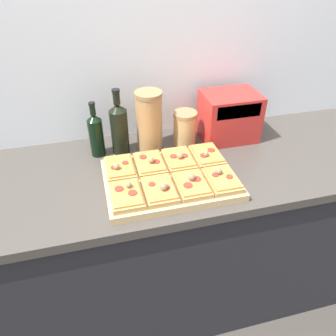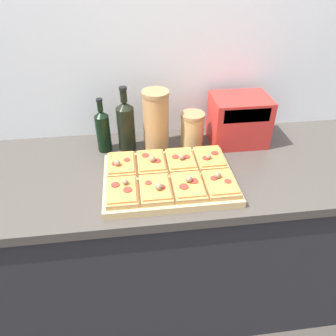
{
  "view_description": "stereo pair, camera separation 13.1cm",
  "coord_description": "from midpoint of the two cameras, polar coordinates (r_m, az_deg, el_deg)",
  "views": [
    {
      "loc": [
        -0.29,
        -0.79,
        1.7
      ],
      "look_at": [
        -0.02,
        0.24,
        0.94
      ],
      "focal_mm": 35.0,
      "sensor_mm": 36.0,
      "label": 1
    },
    {
      "loc": [
        -0.16,
        -0.81,
        1.7
      ],
      "look_at": [
        -0.02,
        0.24,
        0.94
      ],
      "focal_mm": 35.0,
      "sensor_mm": 36.0,
      "label": 2
    }
  ],
  "objects": [
    {
      "name": "pizza_slice_front_left",
      "position": [
        1.2,
        -10.38,
        -4.76
      ],
      "size": [
        0.11,
        0.17,
        0.05
      ],
      "color": "tan",
      "rests_on": "cutting_board"
    },
    {
      "name": "cutting_board",
      "position": [
        1.3,
        -2.54,
        -2.1
      ],
      "size": [
        0.51,
        0.37,
        0.03
      ],
      "primitive_type": "cube",
      "color": "tan",
      "rests_on": "kitchen_counter"
    },
    {
      "name": "pizza_slice_back_midright",
      "position": [
        1.37,
        -0.81,
        1.44
      ],
      "size": [
        0.11,
        0.17,
        0.05
      ],
      "color": "tan",
      "rests_on": "cutting_board"
    },
    {
      "name": "grain_jar_tall",
      "position": [
        1.47,
        -5.86,
        8.09
      ],
      "size": [
        0.12,
        0.12,
        0.27
      ],
      "color": "#AD7F4C",
      "rests_on": "kitchen_counter"
    },
    {
      "name": "pizza_slice_front_right",
      "position": [
        1.26,
        6.54,
        -2.1
      ],
      "size": [
        0.11,
        0.17,
        0.05
      ],
      "color": "tan",
      "rests_on": "cutting_board"
    },
    {
      "name": "toaster_oven",
      "position": [
        1.57,
        8.26,
        8.84
      ],
      "size": [
        0.28,
        0.19,
        0.22
      ],
      "color": "red",
      "rests_on": "kitchen_counter"
    },
    {
      "name": "pizza_slice_back_midleft",
      "position": [
        1.35,
        -5.93,
        0.71
      ],
      "size": [
        0.11,
        0.17,
        0.05
      ],
      "color": "tan",
      "rests_on": "cutting_board"
    },
    {
      "name": "olive_oil_bottle",
      "position": [
        1.48,
        -14.93,
        5.65
      ],
      "size": [
        0.06,
        0.06,
        0.25
      ],
      "color": "black",
      "rests_on": "kitchen_counter"
    },
    {
      "name": "pizza_slice_front_midleft",
      "position": [
        1.21,
        -4.54,
        -3.91
      ],
      "size": [
        0.11,
        0.17,
        0.06
      ],
      "color": "tan",
      "rests_on": "cutting_board"
    },
    {
      "name": "pizza_slice_front_midright",
      "position": [
        1.23,
        1.12,
        -2.99
      ],
      "size": [
        0.11,
        0.17,
        0.05
      ],
      "color": "tan",
      "rests_on": "cutting_board"
    },
    {
      "name": "kitchen_counter",
      "position": [
        1.69,
        -2.16,
        -12.15
      ],
      "size": [
        2.63,
        0.67,
        0.89
      ],
      "color": "#232328",
      "rests_on": "ground_plane"
    },
    {
      "name": "wine_bottle",
      "position": [
        1.47,
        -11.05,
        6.87
      ],
      "size": [
        0.08,
        0.08,
        0.3
      ],
      "color": "black",
      "rests_on": "kitchen_counter"
    },
    {
      "name": "grain_jar_short",
      "position": [
        1.53,
        0.49,
        6.94
      ],
      "size": [
        0.11,
        0.11,
        0.16
      ],
      "color": "tan",
      "rests_on": "kitchen_counter"
    },
    {
      "name": "pizza_slice_back_left",
      "position": [
        1.34,
        -11.17,
        -0.06
      ],
      "size": [
        0.11,
        0.17,
        0.05
      ],
      "color": "tan",
      "rests_on": "cutting_board"
    },
    {
      "name": "pizza_slice_back_right",
      "position": [
        1.4,
        4.13,
        2.13
      ],
      "size": [
        0.11,
        0.17,
        0.05
      ],
      "color": "tan",
      "rests_on": "cutting_board"
    },
    {
      "name": "wall_back",
      "position": [
        1.56,
        -5.85,
        18.7
      ],
      "size": [
        6.0,
        0.06,
        2.5
      ],
      "color": "silver",
      "rests_on": "ground_plane"
    }
  ]
}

